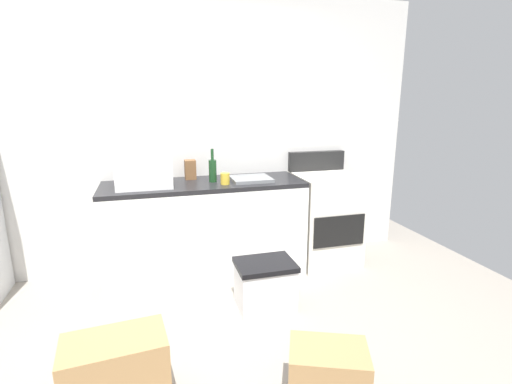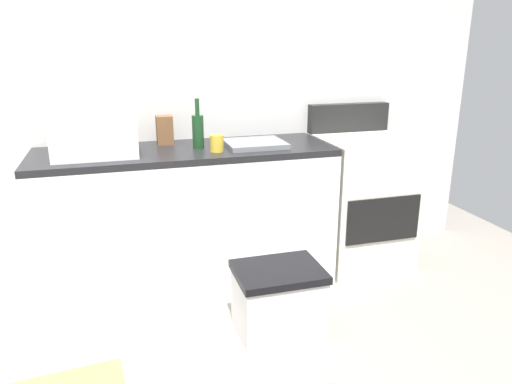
% 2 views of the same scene
% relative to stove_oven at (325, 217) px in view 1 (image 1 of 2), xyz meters
% --- Properties ---
extents(ground_plane, '(6.00, 6.00, 0.00)m').
position_rel_stove_oven_xyz_m(ground_plane, '(-1.52, -1.21, -0.47)').
color(ground_plane, gray).
extents(wall_back, '(5.00, 0.10, 2.60)m').
position_rel_stove_oven_xyz_m(wall_back, '(-1.52, 0.34, 0.83)').
color(wall_back, silver).
rests_on(wall_back, ground_plane).
extents(kitchen_counter, '(1.80, 0.60, 0.90)m').
position_rel_stove_oven_xyz_m(kitchen_counter, '(-1.22, -0.01, -0.02)').
color(kitchen_counter, white).
rests_on(kitchen_counter, ground_plane).
extents(stove_oven, '(0.60, 0.61, 1.10)m').
position_rel_stove_oven_xyz_m(stove_oven, '(0.00, 0.00, 0.00)').
color(stove_oven, silver).
rests_on(stove_oven, ground_plane).
extents(microwave, '(0.46, 0.34, 0.27)m').
position_rel_stove_oven_xyz_m(microwave, '(-1.73, -0.04, 0.57)').
color(microwave, white).
rests_on(microwave, kitchen_counter).
extents(sink_basin, '(0.36, 0.32, 0.03)m').
position_rel_stove_oven_xyz_m(sink_basin, '(-0.79, -0.05, 0.45)').
color(sink_basin, slate).
rests_on(sink_basin, kitchen_counter).
extents(wine_bottle, '(0.07, 0.07, 0.30)m').
position_rel_stove_oven_xyz_m(wine_bottle, '(-1.14, -0.01, 0.54)').
color(wine_bottle, '#193F1E').
rests_on(wine_bottle, kitchen_counter).
extents(coffee_mug, '(0.08, 0.08, 0.10)m').
position_rel_stove_oven_xyz_m(coffee_mug, '(-1.05, -0.14, 0.48)').
color(coffee_mug, gold).
rests_on(coffee_mug, kitchen_counter).
extents(knife_block, '(0.10, 0.10, 0.18)m').
position_rel_stove_oven_xyz_m(knife_block, '(-1.32, 0.17, 0.52)').
color(knife_block, brown).
rests_on(knife_block, kitchen_counter).
extents(cardboard_box_large, '(0.56, 0.36, 0.42)m').
position_rel_stove_oven_xyz_m(cardboard_box_large, '(-1.92, -1.49, -0.25)').
color(cardboard_box_large, '#A37A4C').
rests_on(cardboard_box_large, ground_plane).
extents(cardboard_box_medium, '(0.50, 0.43, 0.35)m').
position_rel_stove_oven_xyz_m(cardboard_box_medium, '(-0.83, -1.78, -0.29)').
color(cardboard_box_medium, '#A37A4C').
rests_on(cardboard_box_medium, ground_plane).
extents(storage_bin, '(0.46, 0.36, 0.38)m').
position_rel_stove_oven_xyz_m(storage_bin, '(-0.85, -0.70, -0.27)').
color(storage_bin, silver).
rests_on(storage_bin, ground_plane).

